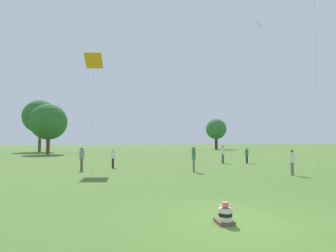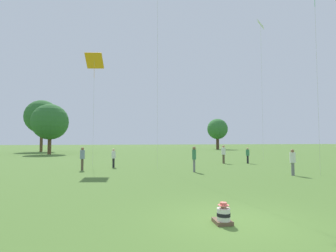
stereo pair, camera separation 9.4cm
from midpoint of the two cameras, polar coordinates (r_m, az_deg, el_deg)
The scene contains 13 objects.
ground_plane at distance 7.84m, azimuth 14.57°, elevation -19.45°, with size 300.00×300.00×0.00m, color #4C702D.
seated_toddler at distance 7.47m, azimuth 12.30°, elevation -18.48°, with size 0.47×0.57×0.59m.
person_standing_0 at distance 20.80m, azimuth -18.02°, elevation -6.32°, with size 0.37×0.37×1.72m.
person_standing_1 at distance 26.89m, azimuth 17.04°, elevation -5.86°, with size 0.34×0.34×1.54m.
person_standing_2 at distance 18.74m, azimuth 5.85°, elevation -6.56°, with size 0.33×0.33×1.81m.
person_standing_3 at distance 26.26m, azimuth 12.10°, elevation -5.72°, with size 0.55×0.55×1.76m.
person_standing_4 at distance 18.63m, azimuth 25.62°, elevation -6.65°, with size 0.48×0.48×1.67m.
person_standing_5 at distance 22.27m, azimuth -11.65°, elevation -6.49°, with size 0.37×0.37×1.55m.
kite_4 at distance 24.24m, azimuth -15.63°, elevation 13.27°, with size 1.66×1.30×9.73m.
kite_5 at distance 32.93m, azimuth 19.61°, elevation 19.24°, with size 1.20×1.25×15.73m.
distant_tree_0 at distance 59.65m, azimuth -25.71°, elevation 1.81°, with size 6.79×6.79×10.56m.
distant_tree_1 at distance 69.70m, azimuth 10.75°, elevation -0.67°, with size 5.34×5.34×8.00m.
distant_tree_2 at distance 47.77m, azimuth -24.24°, elevation 0.82°, with size 5.94×5.94×8.35m.
Camera 2 is at (-3.41, -6.70, 2.20)m, focal length 28.00 mm.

